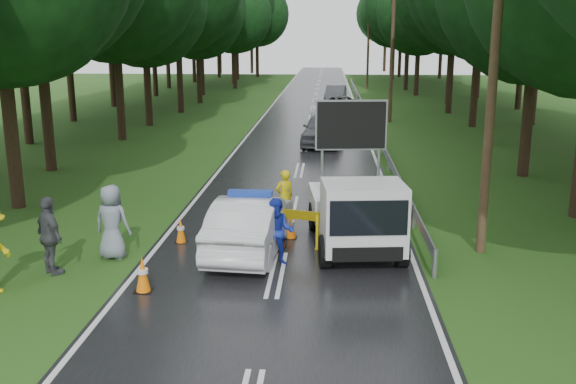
# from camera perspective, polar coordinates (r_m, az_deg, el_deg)

# --- Properties ---
(ground) EXTENTS (160.00, 160.00, 0.00)m
(ground) POSITION_cam_1_polar(r_m,az_deg,el_deg) (15.33, -1.01, -7.35)
(ground) COLOR #214B15
(ground) RESTS_ON ground
(road) EXTENTS (7.00, 140.00, 0.02)m
(road) POSITION_cam_1_polar(r_m,az_deg,el_deg) (44.61, 2.07, 6.67)
(road) COLOR black
(road) RESTS_ON ground
(guardrail) EXTENTS (0.12, 60.06, 0.70)m
(guardrail) POSITION_cam_1_polar(r_m,az_deg,el_deg) (44.28, 6.90, 7.22)
(guardrail) COLOR gray
(guardrail) RESTS_ON ground
(utility_pole_near) EXTENTS (1.40, 0.24, 10.00)m
(utility_pole_near) POSITION_cam_1_polar(r_m,az_deg,el_deg) (16.76, 17.90, 11.55)
(utility_pole_near) COLOR #412C1E
(utility_pole_near) RESTS_ON ground
(utility_pole_mid) EXTENTS (1.40, 0.24, 10.00)m
(utility_pole_mid) POSITION_cam_1_polar(r_m,az_deg,el_deg) (42.45, 9.28, 12.98)
(utility_pole_mid) COLOR #412C1E
(utility_pole_mid) RESTS_ON ground
(utility_pole_far) EXTENTS (1.40, 0.24, 10.00)m
(utility_pole_far) POSITION_cam_1_polar(r_m,az_deg,el_deg) (68.38, 7.16, 13.29)
(utility_pole_far) COLOR #412C1E
(utility_pole_far) RESTS_ON ground
(police_sedan) EXTENTS (1.98, 4.69, 1.66)m
(police_sedan) POSITION_cam_1_polar(r_m,az_deg,el_deg) (16.64, -3.34, -2.90)
(police_sedan) COLOR silver
(police_sedan) RESTS_ON ground
(work_truck) EXTENTS (2.58, 4.94, 3.78)m
(work_truck) POSITION_cam_1_polar(r_m,az_deg,el_deg) (16.85, 6.06, -1.79)
(work_truck) COLOR gray
(work_truck) RESTS_ON ground
(barrier) EXTENTS (2.46, 0.76, 1.05)m
(barrier) POSITION_cam_1_polar(r_m,az_deg,el_deg) (16.96, 0.24, -2.42)
(barrier) COLOR yellow
(barrier) RESTS_ON ground
(officer) EXTENTS (0.71, 0.65, 1.64)m
(officer) POSITION_cam_1_polar(r_m,az_deg,el_deg) (19.19, -0.31, -0.42)
(officer) COLOR #D0BE0B
(officer) RESTS_ON ground
(civilian) EXTENTS (0.85, 0.67, 1.69)m
(civilian) POSITION_cam_1_polar(r_m,az_deg,el_deg) (15.70, -0.92, -3.57)
(civilian) COLOR #1A2EAC
(civilian) RESTS_ON ground
(bystander_mid) EXTENTS (1.13, 1.09, 1.89)m
(bystander_mid) POSITION_cam_1_polar(r_m,az_deg,el_deg) (16.06, -20.41, -3.68)
(bystander_mid) COLOR #42454A
(bystander_mid) RESTS_ON ground
(bystander_right) EXTENTS (1.03, 0.77, 1.91)m
(bystander_right) POSITION_cam_1_polar(r_m,az_deg,el_deg) (16.73, -15.38, -2.58)
(bystander_right) COLOR gray
(bystander_right) RESTS_ON ground
(queue_car_first) EXTENTS (2.42, 5.00, 1.64)m
(queue_car_first) POSITION_cam_1_polar(r_m,az_deg,el_deg) (33.17, 3.16, 5.60)
(queue_car_first) COLOR #45484D
(queue_car_first) RESTS_ON ground
(queue_car_second) EXTENTS (2.28, 4.94, 1.40)m
(queue_car_second) POSITION_cam_1_polar(r_m,az_deg,el_deg) (39.14, 3.40, 6.67)
(queue_car_second) COLOR #A7ABAF
(queue_car_second) RESTS_ON ground
(queue_car_third) EXTENTS (2.87, 5.19, 1.38)m
(queue_car_third) POSITION_cam_1_polar(r_m,az_deg,el_deg) (45.10, 4.53, 7.58)
(queue_car_third) COLOR black
(queue_car_third) RESTS_ON ground
(queue_car_fourth) EXTENTS (1.96, 4.55, 1.46)m
(queue_car_fourth) POSITION_cam_1_polar(r_m,az_deg,el_deg) (54.12, 4.26, 8.65)
(queue_car_fourth) COLOR #3E4145
(queue_car_fourth) RESTS_ON ground
(cone_near_left) EXTENTS (0.39, 0.39, 0.83)m
(cone_near_left) POSITION_cam_1_polar(r_m,az_deg,el_deg) (14.54, -12.79, -7.22)
(cone_near_left) COLOR black
(cone_near_left) RESTS_ON ground
(cone_center) EXTENTS (0.35, 0.35, 0.74)m
(cone_center) POSITION_cam_1_polar(r_m,az_deg,el_deg) (17.10, -0.76, -3.80)
(cone_center) COLOR black
(cone_center) RESTS_ON ground
(cone_far) EXTENTS (0.36, 0.36, 0.75)m
(cone_far) POSITION_cam_1_polar(r_m,az_deg,el_deg) (17.84, 0.24, -3.04)
(cone_far) COLOR black
(cone_far) RESTS_ON ground
(cone_left_mid) EXTENTS (0.33, 0.33, 0.71)m
(cone_left_mid) POSITION_cam_1_polar(r_m,az_deg,el_deg) (17.71, -9.51, -3.44)
(cone_left_mid) COLOR black
(cone_left_mid) RESTS_ON ground
(cone_right) EXTENTS (0.34, 0.34, 0.72)m
(cone_right) POSITION_cam_1_polar(r_m,az_deg,el_deg) (18.84, 9.68, -2.37)
(cone_right) COLOR black
(cone_right) RESTS_ON ground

